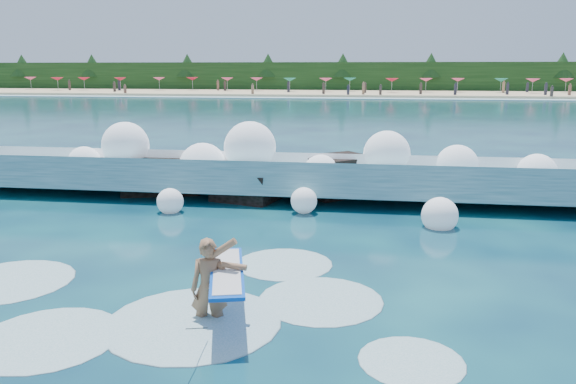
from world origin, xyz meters
name	(u,v)px	position (x,y,z in m)	size (l,w,h in m)	color
ground	(200,269)	(0.00, 0.00, 0.00)	(200.00, 200.00, 0.00)	#071F3B
beach	(353,93)	(0.00, 78.00, 0.20)	(140.00, 20.00, 0.40)	tan
wet_band	(350,98)	(0.00, 67.00, 0.04)	(140.00, 5.00, 0.08)	silver
treeline	(356,77)	(0.00, 88.00, 2.50)	(140.00, 4.00, 5.00)	black
breaking_wave	(291,178)	(0.87, 6.78, 0.60)	(20.03, 3.05, 1.73)	teal
rock_cluster	(240,180)	(-0.80, 6.90, 0.46)	(8.47, 3.44, 1.44)	black
surfer_with_board	(213,285)	(0.95, -2.26, 0.60)	(1.14, 2.85, 1.63)	#8F6343
wave_spray	(277,161)	(0.44, 6.58, 1.16)	(15.09, 4.39, 2.48)	white
surf_foam	(174,305)	(0.11, -1.80, 0.00)	(9.32, 5.88, 0.14)	silver
beach_umbrellas	(353,80)	(-0.14, 79.91, 2.25)	(112.35, 6.64, 0.50)	#DF4176
beachgoers	(335,88)	(-2.62, 75.24, 1.09)	(104.75, 13.38, 1.92)	#3F332D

